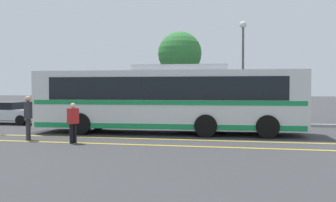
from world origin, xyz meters
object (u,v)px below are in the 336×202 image
Objects in this scene: pedestrian_1 at (28,115)px; street_lamp at (243,55)px; parked_car_0 at (6,112)px; parked_car_2 at (218,115)px; transit_bus at (168,98)px; tree_1 at (180,54)px; pedestrian_0 at (73,121)px; parked_car_1 at (108,113)px.

street_lamp is (8.45, 9.87, 3.13)m from pedestrian_1.
parked_car_0 is 1.02× the size of parked_car_2.
parked_car_0 is 12.85m from parked_car_2.
tree_1 is at bearing 4.45° from transit_bus.
parked_car_2 is 8.62m from tree_1.
street_lamp is (6.24, 10.34, 3.30)m from pedestrian_0.
pedestrian_0 is (-4.99, -7.20, 0.16)m from parked_car_2.
transit_bus is 8.25× the size of pedestrian_0.
street_lamp is (1.24, 3.13, 3.46)m from parked_car_2.
pedestrian_0 is at bearing -33.73° from parked_car_2.
transit_bus is 3.84m from parked_car_2.
street_lamp reaches higher than parked_car_2.
tree_1 is at bearing -153.01° from parked_car_2.
parked_car_2 is at bearing -37.07° from transit_bus.
parked_car_1 is 8.86m from street_lamp.
parked_car_2 is at bearing -64.02° from tree_1.
tree_1 is (3.85, 13.62, 3.64)m from pedestrian_1.
transit_bus reaches higher than parked_car_2.
street_lamp is at bearing 173.58° from pedestrian_0.
street_lamp is at bearing 159.35° from parked_car_2.
tree_1 is at bearing 140.85° from street_lamp.
parked_car_2 reaches higher than parked_car_0.
pedestrian_0 reaches higher than parked_car_1.
tree_1 is at bearing -161.96° from pedestrian_0.
transit_bus is 7.48m from street_lamp.
parked_car_2 is 3.05× the size of pedestrian_0.
parked_car_0 is at bearing -154.36° from pedestrian_1.
tree_1 reaches higher than pedestrian_1.
parked_car_1 is 8.23m from tree_1.
tree_1 reaches higher than parked_car_1.
transit_bus is 2.65× the size of parked_car_0.
pedestrian_1 is (-2.21, 0.46, 0.17)m from pedestrian_0.
street_lamp is at bearing 125.22° from pedestrian_1.
parked_car_1 is (6.42, 0.33, 0.04)m from parked_car_0.
tree_1 reaches higher than street_lamp.
parked_car_0 is at bearing -91.88° from parked_car_1.
street_lamp is at bearing 102.70° from parked_car_0.
transit_bus is 10.46m from tree_1.
pedestrian_1 is at bearing 122.98° from transit_bus.
pedestrian_0 reaches higher than parked_car_0.
pedestrian_0 reaches higher than parked_car_2.
pedestrian_0 is at bearing 142.22° from transit_bus.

